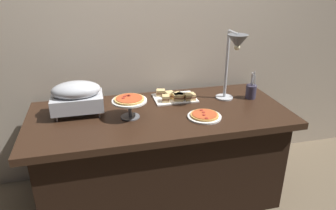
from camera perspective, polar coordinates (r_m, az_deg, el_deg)
name	(u,v)px	position (r m, az deg, el deg)	size (l,w,h in m)	color
ground_plane	(161,195)	(2.71, -1.30, -16.08)	(8.00, 8.00, 0.00)	brown
back_wall	(146,39)	(2.63, -3.98, 11.96)	(4.40, 0.04, 2.40)	#B7A893
buffet_table	(160,155)	(2.48, -1.38, -9.18)	(1.90, 0.84, 0.76)	black
chafing_dish	(77,96)	(2.30, -16.33, 1.58)	(0.36, 0.24, 0.25)	#B7BABF
heat_lamp	(235,49)	(2.36, 12.15, 9.93)	(0.15, 0.30, 0.55)	#B7BABF
pizza_plate_front	(204,116)	(2.22, 6.68, -1.97)	(0.24, 0.24, 0.03)	white
pizza_plate_center	(129,102)	(2.19, -7.06, 0.57)	(0.24, 0.24, 0.15)	#595B60
sandwich_platter	(175,97)	(2.51, 1.32, 1.53)	(0.34, 0.25, 0.06)	white
sauce_cup_near	(138,102)	(2.43, -5.46, 0.49)	(0.06, 0.06, 0.04)	black
utensil_holder	(251,91)	(2.62, 14.93, 2.47)	(0.08, 0.08, 0.23)	#383347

